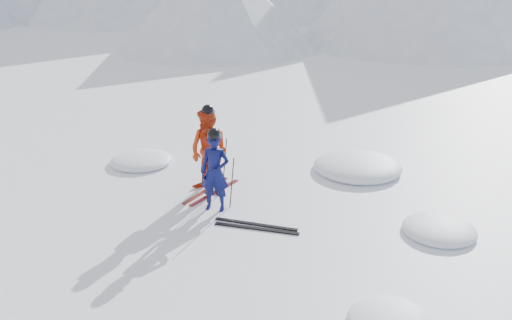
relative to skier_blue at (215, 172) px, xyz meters
The scene contains 12 objects.
ground 2.34m from the skier_blue, ahead, with size 160.00×160.00×0.00m, color white.
skier_blue is the anchor object (origin of this frame).
skier_red 0.92m from the skier_blue, 131.79° to the left, with size 0.94×0.73×1.92m, color red.
pole_blue_left 0.44m from the skier_blue, 153.43° to the left, with size 0.02×0.02×1.12m, color black.
pole_blue_right 0.45m from the skier_blue, 45.00° to the left, with size 0.02×0.02×1.12m, color black.
pole_red_left 1.31m from the skier_blue, 134.32° to the left, with size 0.02×0.02×1.28m, color black.
pole_red_right 0.90m from the skier_blue, 110.25° to the left, with size 0.02×0.02×1.28m, color black.
ski_worn_left 1.29m from the skier_blue, 136.97° to the left, with size 0.09×1.70×0.03m, color black.
ski_worn_right 1.17m from the skier_blue, 125.62° to the left, with size 0.09×1.70×0.03m, color black.
ski_loose_a 1.38m from the skier_blue, 10.94° to the right, with size 0.09×1.70×0.03m, color black.
ski_loose_b 1.49m from the skier_blue, 16.85° to the right, with size 0.09×1.70×0.03m, color black.
snow_lumps 2.76m from the skier_blue, 56.86° to the left, with size 8.98×7.28×0.48m.
Camera 1 is at (3.67, -8.46, 4.97)m, focal length 38.00 mm.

